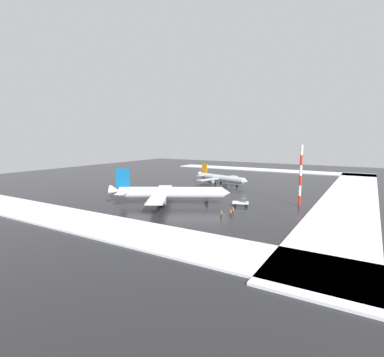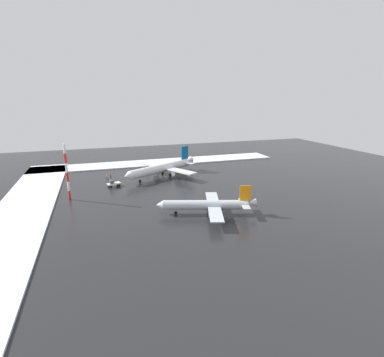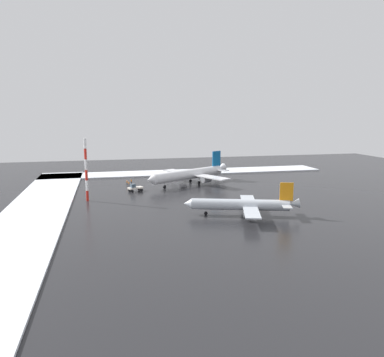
{
  "view_description": "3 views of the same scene",
  "coord_description": "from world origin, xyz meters",
  "views": [
    {
      "loc": [
        -112.25,
        -55.2,
        19.68
      ],
      "look_at": [
        -18.77,
        1.01,
        4.84
      ],
      "focal_mm": 28.0,
      "sensor_mm": 36.0,
      "label": 1
    },
    {
      "loc": [
        74.32,
        -28.8,
        31.6
      ],
      "look_at": [
        -20.22,
        1.89,
        4.11
      ],
      "focal_mm": 28.0,
      "sensor_mm": 36.0,
      "label": 2
    },
    {
      "loc": [
        84.53,
        -32.29,
        24.07
      ],
      "look_at": [
        -22.73,
        -7.56,
        5.19
      ],
      "focal_mm": 35.0,
      "sensor_mm": 36.0,
      "label": 3
    }
  ],
  "objects": [
    {
      "name": "snow_bank_far",
      "position": [
        0.0,
        -50.0,
        0.22
      ],
      "size": [
        152.0,
        16.0,
        0.45
      ],
      "primitive_type": "cube",
      "color": "white",
      "rests_on": "ground_plane"
    },
    {
      "name": "snow_bank_right",
      "position": [
        67.0,
        0.0,
        0.22
      ],
      "size": [
        14.0,
        116.0,
        0.45
      ],
      "primitive_type": "cube",
      "color": "white",
      "rests_on": "ground_plane"
    },
    {
      "name": "ground_crew_mid_apron",
      "position": [
        -46.19,
        -24.03,
        0.97
      ],
      "size": [
        0.36,
        0.36,
        1.71
      ],
      "rotation": [
        0.0,
        0.0,
        6.2
      ],
      "color": "black",
      "rests_on": "ground_plane"
    },
    {
      "name": "ground_crew_beside_wing",
      "position": [
        -41.52,
        -25.19,
        0.97
      ],
      "size": [
        0.36,
        0.36,
        1.71
      ],
      "rotation": [
        0.0,
        0.0,
        4.89
      ],
      "color": "black",
      "rests_on": "ground_plane"
    },
    {
      "name": "ground_crew_near_tug",
      "position": [
        -44.12,
        -25.66,
        0.97
      ],
      "size": [
        0.36,
        0.36,
        1.71
      ],
      "rotation": [
        0.0,
        0.0,
        1.11
      ],
      "color": "black",
      "rests_on": "ground_plane"
    },
    {
      "name": "pushback_tug",
      "position": [
        -32.48,
        -23.89,
        1.28
      ],
      "size": [
        3.62,
        5.07,
        2.5
      ],
      "rotation": [
        0.0,
        0.0,
        5.06
      ],
      "color": "silver",
      "rests_on": "ground_plane"
    },
    {
      "name": "airplane_parked_portside",
      "position": [
        -41.02,
        -4.01,
        3.55
      ],
      "size": [
        28.0,
        32.74,
        10.74
      ],
      "rotation": [
        0.0,
        0.0,
        5.24
      ],
      "color": "white",
      "rests_on": "ground_plane"
    },
    {
      "name": "antenna_mast",
      "position": [
        -22.44,
        -37.9,
        8.87
      ],
      "size": [
        0.7,
        0.7,
        17.75
      ],
      "color": "red",
      "rests_on": "ground_plane"
    },
    {
      "name": "ground_plane",
      "position": [
        0.0,
        0.0,
        0.0
      ],
      "size": [
        240.0,
        240.0,
        0.0
      ],
      "primitive_type": "plane",
      "color": "#232326"
    },
    {
      "name": "snow_bank_left",
      "position": [
        -67.0,
        0.0,
        0.22
      ],
      "size": [
        14.0,
        116.0,
        0.45
      ],
      "primitive_type": "cube",
      "color": "white",
      "rests_on": "ground_plane"
    },
    {
      "name": "airplane_foreground_jet",
      "position": [
        2.19,
        -0.81,
        2.72
      ],
      "size": [
        22.83,
        27.1,
        8.24
      ],
      "rotation": [
        0.0,
        0.0,
        4.41
      ],
      "color": "silver",
      "rests_on": "ground_plane"
    }
  ]
}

